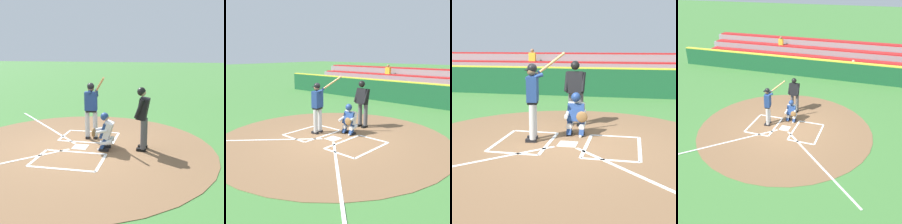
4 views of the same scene
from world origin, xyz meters
The scene contains 7 objects.
ground_plane centered at (0.00, 0.00, 0.00)m, with size 120.00×120.00×0.00m, color #427A38.
dirt_circle centered at (0.00, 0.00, 0.01)m, with size 8.00×8.00×0.01m, color brown.
home_plate_and_chalk centered at (0.00, 0.88, 0.01)m, with size 7.93×4.91×0.01m.
batter centered at (0.86, -0.13, 1.10)m, with size 0.88×0.82×2.13m.
catcher centered at (-0.07, -0.79, 0.59)m, with size 0.59×0.60×1.13m.
plate_umpire centered at (0.15, -1.86, 1.08)m, with size 0.60×0.44×1.86m.
baseball centered at (-0.20, -0.61, 0.04)m, with size 0.07×0.07×0.07m, color white.
Camera 1 is at (-7.74, -2.50, 2.90)m, focal length 44.90 mm.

